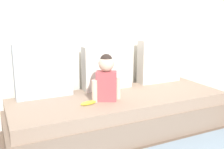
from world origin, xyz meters
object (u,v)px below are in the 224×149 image
at_px(throw_pillow_left, 43,70).
at_px(throw_pillow_center, 107,67).
at_px(toddler, 106,77).
at_px(banana, 88,103).
at_px(couch, 120,113).
at_px(throw_pillow_right, 159,61).

bearing_deg(throw_pillow_left, throw_pillow_center, 0.00).
relative_size(toddler, banana, 2.85).
distance_m(couch, banana, 0.48).
bearing_deg(banana, throw_pillow_right, 21.73).
bearing_deg(banana, toddler, 13.61).
bearing_deg(throw_pillow_right, couch, -155.53).
bearing_deg(throw_pillow_right, throw_pillow_left, 180.00).
relative_size(throw_pillow_center, toddler, 1.20).
distance_m(couch, throw_pillow_center, 0.57).
xyz_separation_m(throw_pillow_right, banana, (-1.15, -0.46, -0.26)).
height_order(throw_pillow_left, banana, throw_pillow_left).
height_order(throw_pillow_center, throw_pillow_right, throw_pillow_right).
bearing_deg(toddler, throw_pillow_center, 64.63).
bearing_deg(throw_pillow_center, banana, -131.75).
height_order(throw_pillow_left, toddler, throw_pillow_left).
bearing_deg(throw_pillow_left, couch, -24.47).
xyz_separation_m(couch, banana, (-0.41, -0.12, 0.22)).
xyz_separation_m(throw_pillow_left, throw_pillow_right, (1.48, 0.00, -0.02)).
bearing_deg(toddler, throw_pillow_left, 143.48).
distance_m(throw_pillow_center, banana, 0.66).
relative_size(couch, throw_pillow_right, 4.18).
xyz_separation_m(couch, throw_pillow_left, (-0.74, 0.34, 0.49)).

